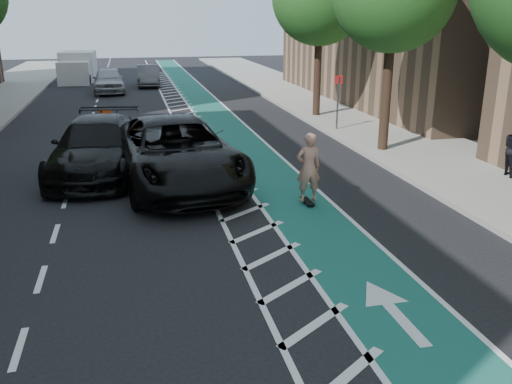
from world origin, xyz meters
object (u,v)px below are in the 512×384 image
object	(u,v)px
suv_near	(176,152)
barrel_a	(76,154)
suv_far	(97,147)
skateboarder	(308,167)

from	to	relation	value
suv_near	barrel_a	xyz separation A→B (m)	(-3.17, 2.76, -0.56)
suv_far	barrel_a	distance (m)	1.43
skateboarder	barrel_a	bearing A→B (deg)	-40.98
suv_near	suv_far	distance (m)	2.91
suv_near	suv_far	xyz separation A→B (m)	(-2.38, 1.66, -0.10)
suv_near	skateboarder	bearing A→B (deg)	-46.36
suv_near	barrel_a	bearing A→B (deg)	132.34
skateboarder	suv_near	world-z (taller)	suv_near
skateboarder	suv_far	size ratio (longest dim) A/B	0.31
skateboarder	barrel_a	size ratio (longest dim) A/B	2.05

